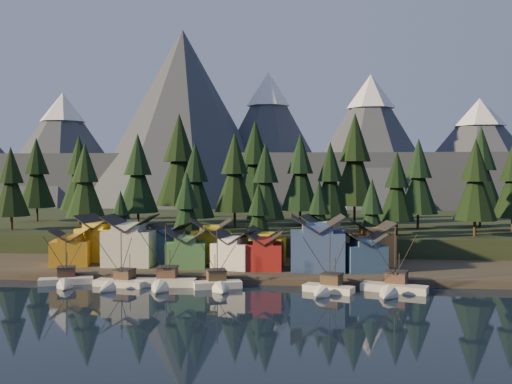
# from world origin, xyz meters

# --- Properties ---
(ground) EXTENTS (500.00, 500.00, 0.00)m
(ground) POSITION_xyz_m (0.00, 0.00, 0.00)
(ground) COLOR black
(ground) RESTS_ON ground
(shore_strip) EXTENTS (400.00, 50.00, 1.50)m
(shore_strip) POSITION_xyz_m (0.00, 40.00, 0.75)
(shore_strip) COLOR #342E26
(shore_strip) RESTS_ON ground
(hillside) EXTENTS (420.00, 100.00, 6.00)m
(hillside) POSITION_xyz_m (0.00, 90.00, 3.00)
(hillside) COLOR black
(hillside) RESTS_ON ground
(dock) EXTENTS (80.00, 4.00, 1.00)m
(dock) POSITION_xyz_m (0.00, 16.50, 0.50)
(dock) COLOR #493D34
(dock) RESTS_ON ground
(mountain_ridge) EXTENTS (560.00, 190.00, 90.00)m
(mountain_ridge) POSITION_xyz_m (-4.20, 213.59, 26.06)
(mountain_ridge) COLOR #444B58
(mountain_ridge) RESTS_ON ground
(boat_0) EXTENTS (10.64, 11.06, 11.37)m
(boat_0) POSITION_xyz_m (-28.77, 11.04, 2.11)
(boat_0) COLOR beige
(boat_0) RESTS_ON ground
(boat_1) EXTENTS (10.41, 11.00, 11.24)m
(boat_1) POSITION_xyz_m (-18.42, 9.73, 2.09)
(boat_1) COLOR silver
(boat_1) RESTS_ON ground
(boat_2) EXTENTS (11.69, 12.65, 12.51)m
(boat_2) POSITION_xyz_m (-9.83, 10.84, 2.29)
(boat_2) COLOR silver
(boat_2) RESTS_ON ground
(boat_3) EXTENTS (9.49, 10.12, 11.79)m
(boat_3) POSITION_xyz_m (0.50, 10.37, 2.38)
(boat_3) COLOR white
(boat_3) RESTS_ON ground
(boat_5) EXTENTS (9.59, 10.19, 11.71)m
(boat_5) POSITION_xyz_m (20.05, 8.61, 2.34)
(boat_5) COLOR white
(boat_5) RESTS_ON ground
(boat_6) EXTENTS (12.31, 12.74, 12.70)m
(boat_6) POSITION_xyz_m (31.61, 9.78, 2.31)
(boat_6) COLOR beige
(boat_6) RESTS_ON ground
(house_front_0) EXTENTS (9.20, 8.89, 7.70)m
(house_front_0) POSITION_xyz_m (-33.58, 24.39, 5.55)
(house_front_0) COLOR orange
(house_front_0) RESTS_ON shore_strip
(house_front_1) EXTENTS (10.42, 10.02, 10.58)m
(house_front_1) POSITION_xyz_m (-21.08, 26.19, 7.06)
(house_front_1) COLOR beige
(house_front_1) RESTS_ON shore_strip
(house_front_2) EXTENTS (9.21, 9.27, 7.88)m
(house_front_2) POSITION_xyz_m (-8.63, 24.33, 5.64)
(house_front_2) COLOR #478045
(house_front_2) RESTS_ON shore_strip
(house_front_3) EXTENTS (9.04, 8.78, 7.69)m
(house_front_3) POSITION_xyz_m (1.36, 23.89, 5.54)
(house_front_3) COLOR white
(house_front_3) RESTS_ON shore_strip
(house_front_4) EXTENTS (7.45, 8.03, 7.57)m
(house_front_4) POSITION_xyz_m (7.80, 23.92, 5.48)
(house_front_4) COLOR maroon
(house_front_4) RESTS_ON shore_strip
(house_front_5) EXTENTS (10.98, 10.07, 11.08)m
(house_front_5) POSITION_xyz_m (18.44, 23.72, 7.32)
(house_front_5) COLOR #344B7C
(house_front_5) RESTS_ON shore_strip
(house_front_6) EXTENTS (9.04, 8.73, 7.64)m
(house_front_6) POSITION_xyz_m (27.91, 23.36, 5.52)
(house_front_6) COLOR #315076
(house_front_6) RESTS_ON shore_strip
(house_back_0) EXTENTS (10.73, 10.43, 10.16)m
(house_back_0) POSITION_xyz_m (-29.62, 32.24, 6.83)
(house_back_0) COLOR gold
(house_back_0) RESTS_ON shore_strip
(house_back_1) EXTENTS (8.64, 8.71, 8.43)m
(house_back_1) POSITION_xyz_m (-13.66, 31.36, 5.93)
(house_back_1) COLOR #354D7F
(house_back_1) RESTS_ON shore_strip
(house_back_2) EXTENTS (10.18, 9.59, 9.41)m
(house_back_2) POSITION_xyz_m (-4.70, 31.71, 6.44)
(house_back_2) COLOR gold
(house_back_2) RESTS_ON shore_strip
(house_back_3) EXTENTS (8.35, 7.63, 7.69)m
(house_back_3) POSITION_xyz_m (7.52, 32.98, 5.54)
(house_back_3) COLOR gold
(house_back_3) RESTS_ON shore_strip
(house_back_4) EXTENTS (11.30, 11.03, 10.27)m
(house_back_4) POSITION_xyz_m (20.33, 34.59, 6.89)
(house_back_4) COLOR beige
(house_back_4) RESTS_ON shore_strip
(house_back_5) EXTENTS (9.22, 9.30, 9.17)m
(house_back_5) POSITION_xyz_m (30.42, 31.33, 6.31)
(house_back_5) COLOR #AA753C
(house_back_5) RESTS_ON shore_strip
(tree_hill_0) EXTENTS (9.49, 9.49, 22.10)m
(tree_hill_0) POSITION_xyz_m (-62.00, 52.00, 18.08)
(tree_hill_0) COLOR #332319
(tree_hill_0) RESTS_ON hillside
(tree_hill_1) EXTENTS (11.18, 11.18, 26.04)m
(tree_hill_1) POSITION_xyz_m (-50.00, 68.00, 20.24)
(tree_hill_1) COLOR #332319
(tree_hill_1) RESTS_ON hillside
(tree_hill_2) EXTENTS (9.78, 9.78, 22.78)m
(tree_hill_2) POSITION_xyz_m (-40.00, 48.00, 18.45)
(tree_hill_2) COLOR #332319
(tree_hill_2) RESTS_ON hillside
(tree_hill_3) EXTENTS (11.11, 11.11, 25.88)m
(tree_hill_3) POSITION_xyz_m (-30.00, 60.00, 20.15)
(tree_hill_3) COLOR #332319
(tree_hill_3) RESTS_ON hillside
(tree_hill_4) EXTENTS (14.11, 14.11, 32.88)m
(tree_hill_4) POSITION_xyz_m (-22.00, 75.00, 23.98)
(tree_hill_4) COLOR #332319
(tree_hill_4) RESTS_ON hillside
(tree_hill_5) EXTENTS (9.83, 9.83, 22.91)m
(tree_hill_5) POSITION_xyz_m (-12.00, 50.00, 18.52)
(tree_hill_5) COLOR #332319
(tree_hill_5) RESTS_ON hillside
(tree_hill_6) EXTENTS (11.33, 11.33, 26.39)m
(tree_hill_6) POSITION_xyz_m (-4.00, 65.00, 20.43)
(tree_hill_6) COLOR #332319
(tree_hill_6) RESTS_ON hillside
(tree_hill_7) EXTENTS (9.75, 9.75, 22.70)m
(tree_hill_7) POSITION_xyz_m (6.00, 48.00, 18.41)
(tree_hill_7) COLOR #332319
(tree_hill_7) RESTS_ON hillside
(tree_hill_8) EXTENTS (11.39, 11.39, 26.53)m
(tree_hill_8) POSITION_xyz_m (14.00, 72.00, 20.50)
(tree_hill_8) COLOR #332319
(tree_hill_8) RESTS_ON hillside
(tree_hill_9) EXTENTS (9.89, 9.89, 23.05)m
(tree_hill_9) POSITION_xyz_m (22.00, 55.00, 18.60)
(tree_hill_9) COLOR #332319
(tree_hill_9) RESTS_ON hillside
(tree_hill_10) EXTENTS (14.15, 14.15, 32.96)m
(tree_hill_10) POSITION_xyz_m (30.00, 80.00, 24.02)
(tree_hill_10) COLOR #332319
(tree_hill_10) RESTS_ON hillside
(tree_hill_11) EXTENTS (8.82, 8.82, 20.54)m
(tree_hill_11) POSITION_xyz_m (38.00, 50.00, 17.22)
(tree_hill_11) COLOR #332319
(tree_hill_11) RESTS_ON hillside
(tree_hill_12) EXTENTS (10.51, 10.51, 24.49)m
(tree_hill_12) POSITION_xyz_m (46.00, 66.00, 19.39)
(tree_hill_12) COLOR #332319
(tree_hill_12) RESTS_ON hillside
(tree_hill_13) EXTENTS (10.02, 10.02, 23.35)m
(tree_hill_13) POSITION_xyz_m (56.00, 48.00, 18.76)
(tree_hill_13) COLOR #332319
(tree_hill_13) RESTS_ON hillside
(tree_hill_14) EXTENTS (12.11, 12.11, 28.22)m
(tree_hill_14) POSITION_xyz_m (64.00, 72.00, 21.43)
(tree_hill_14) COLOR #332319
(tree_hill_14) RESTS_ON hillside
(tree_hill_15) EXTENTS (13.49, 13.49, 31.42)m
(tree_hill_15) POSITION_xyz_m (0.00, 82.00, 23.18)
(tree_hill_15) COLOR #332319
(tree_hill_15) RESTS_ON hillside
(tree_hill_16) EXTENTS (11.18, 11.18, 26.05)m
(tree_hill_16) POSITION_xyz_m (-68.00, 78.00, 20.24)
(tree_hill_16) COLOR #332319
(tree_hill_16) RESTS_ON hillside
(tree_shore_0) EXTENTS (6.64, 6.64, 15.47)m
(tree_shore_0) POSITION_xyz_m (-28.00, 40.00, 9.94)
(tree_shore_0) COLOR #332319
(tree_shore_0) RESTS_ON shore_strip
(tree_shore_1) EXTENTS (8.60, 8.60, 20.04)m
(tree_shore_1) POSITION_xyz_m (-12.00, 40.00, 12.45)
(tree_shore_1) COLOR #332319
(tree_shore_1) RESTS_ON shore_strip
(tree_shore_2) EXTENTS (7.50, 7.50, 17.47)m
(tree_shore_2) POSITION_xyz_m (5.00, 40.00, 11.04)
(tree_shore_2) COLOR #332319
(tree_shore_2) RESTS_ON shore_strip
(tree_shore_3) EXTENTS (7.77, 7.77, 18.10)m
(tree_shore_3) POSITION_xyz_m (19.00, 40.00, 11.39)
(tree_shore_3) COLOR #332319
(tree_shore_3) RESTS_ON shore_strip
(tree_shore_4) EXTENTS (7.89, 7.89, 18.39)m
(tree_shore_4) POSITION_xyz_m (31.00, 40.00, 11.54)
(tree_shore_4) COLOR #332319
(tree_shore_4) RESTS_ON shore_strip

